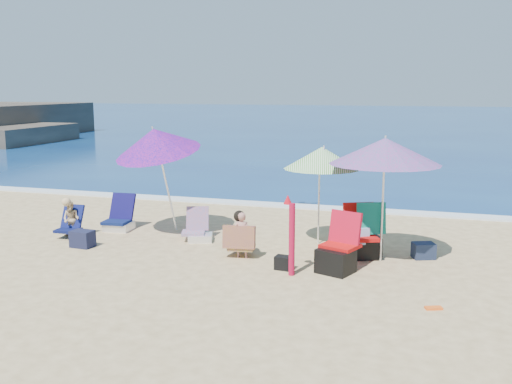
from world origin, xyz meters
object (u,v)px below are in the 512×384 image
(camp_chair_left, at_px, (337,255))
(person_center, at_px, (241,235))
(umbrella_blue, at_px, (156,141))
(person_left, at_px, (71,219))
(umbrella_striped, at_px, (322,158))
(umbrella_turquoise, at_px, (385,151))
(chair_navy, at_px, (119,221))
(chair_rainbow, at_px, (198,232))
(camp_chair_right, at_px, (364,238))
(furled_umbrella, at_px, (291,232))

(camp_chair_left, distance_m, person_center, 1.74)
(umbrella_blue, distance_m, person_left, 2.27)
(umbrella_striped, bearing_deg, person_center, -133.29)
(umbrella_striped, bearing_deg, umbrella_turquoise, -29.64)
(umbrella_blue, bearing_deg, chair_navy, 170.29)
(chair_rainbow, xyz_separation_m, person_left, (-2.48, -0.48, 0.19))
(camp_chair_right, xyz_separation_m, person_left, (-5.65, -0.22, 0.00))
(chair_rainbow, bearing_deg, person_left, -169.09)
(camp_chair_right, bearing_deg, person_left, -177.75)
(umbrella_striped, height_order, chair_navy, umbrella_striped)
(camp_chair_right, bearing_deg, umbrella_turquoise, -6.17)
(person_center, bearing_deg, umbrella_striped, 46.71)
(umbrella_blue, relative_size, person_center, 2.83)
(chair_navy, relative_size, person_left, 0.91)
(camp_chair_right, bearing_deg, person_center, -163.65)
(person_center, bearing_deg, chair_navy, 158.99)
(umbrella_turquoise, bearing_deg, person_center, -166.39)
(furled_umbrella, height_order, camp_chair_left, furled_umbrella)
(umbrella_blue, distance_m, camp_chair_right, 4.36)
(camp_chair_right, height_order, person_center, camp_chair_right)
(camp_chair_left, height_order, camp_chair_right, camp_chair_right)
(chair_navy, bearing_deg, chair_rainbow, -9.28)
(camp_chair_right, xyz_separation_m, person_center, (-2.03, -0.59, 0.04))
(person_center, relative_size, person_left, 1.03)
(umbrella_turquoise, distance_m, furled_umbrella, 2.12)
(umbrella_turquoise, xyz_separation_m, chair_navy, (-5.34, 0.59, -1.66))
(person_left, bearing_deg, umbrella_striped, 10.15)
(umbrella_blue, xyz_separation_m, camp_chair_left, (3.75, -1.28, -1.59))
(umbrella_striped, relative_size, chair_navy, 2.59)
(person_center, xyz_separation_m, person_left, (-3.62, 0.37, -0.03))
(furled_umbrella, height_order, person_left, furled_umbrella)
(umbrella_striped, distance_m, chair_rainbow, 2.75)
(camp_chair_right, relative_size, person_center, 1.22)
(umbrella_blue, relative_size, chair_rainbow, 3.39)
(person_left, bearing_deg, umbrella_turquoise, 1.83)
(camp_chair_right, distance_m, person_center, 2.11)
(umbrella_blue, xyz_separation_m, furled_umbrella, (3.08, -1.64, -1.18))
(camp_chair_left, bearing_deg, umbrella_striped, 110.13)
(umbrella_blue, height_order, chair_navy, umbrella_blue)
(person_center, bearing_deg, camp_chair_left, -9.59)
(umbrella_striped, relative_size, person_left, 2.37)
(camp_chair_right, bearing_deg, furled_umbrella, -128.43)
(umbrella_striped, bearing_deg, chair_navy, -179.04)
(chair_rainbow, xyz_separation_m, camp_chair_left, (2.85, -1.14, 0.12))
(chair_navy, bearing_deg, person_left, -127.68)
(furled_umbrella, bearing_deg, person_left, 167.59)
(umbrella_blue, bearing_deg, umbrella_striped, 4.22)
(umbrella_turquoise, xyz_separation_m, camp_chair_left, (-0.61, -0.85, -1.57))
(furled_umbrella, relative_size, person_left, 1.60)
(camp_chair_left, bearing_deg, chair_rainbow, 158.19)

